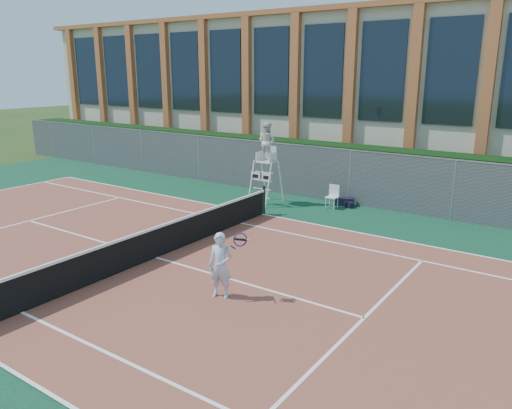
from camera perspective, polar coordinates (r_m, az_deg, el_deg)
The scene contains 12 objects.
ground at distance 14.77m, azimuth -11.37°, elevation -6.07°, with size 120.00×120.00×0.00m, color #233814.
apron at distance 15.43m, azimuth -8.70°, elevation -5.00°, with size 36.00×20.00×0.01m, color #0C371B.
tennis_court at distance 14.76m, azimuth -11.37°, elevation -6.00°, with size 23.77×10.97×0.02m, color brown.
tennis_net at distance 14.59m, azimuth -11.48°, elevation -4.10°, with size 0.10×11.30×1.10m.
fence at distance 21.25m, azimuth 5.74°, elevation 3.71°, with size 40.00×0.06×2.20m, color #595E60, non-canonical shape.
hedge at distance 22.29m, azimuth 7.25°, elevation 4.20°, with size 40.00×1.40×2.20m, color black.
building at distance 29.21m, azimuth 14.89°, elevation 12.39°, with size 45.00×10.60×8.22m.
umpire_chair at distance 19.97m, azimuth 1.25°, elevation 6.93°, with size 0.93×1.43×3.33m.
plastic_chair at distance 19.82m, azimuth 8.80°, elevation 1.15°, with size 0.43×0.43×0.92m.
sports_bag_near at distance 20.30m, azimuth 10.09°, elevation 0.32°, with size 0.75×0.30×0.32m, color black.
sports_bag_far at distance 20.14m, azimuth 10.48°, elevation 0.03°, with size 0.53×0.23×0.21m, color black.
tennis_player at distance 11.80m, azimuth -4.06°, elevation -6.95°, with size 0.95×0.70×1.62m.
Camera 1 is at (10.07, -9.45, 5.24)m, focal length 35.00 mm.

